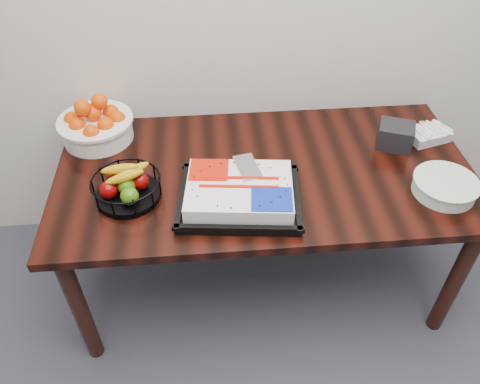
{
  "coord_description": "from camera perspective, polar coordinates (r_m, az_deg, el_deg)",
  "views": [
    {
      "loc": [
        -0.24,
        0.46,
        2.05
      ],
      "look_at": [
        -0.13,
        1.78,
        0.83
      ],
      "focal_mm": 35.0,
      "sensor_mm": 36.0,
      "label": 1
    }
  ],
  "objects": [
    {
      "name": "napkin_box",
      "position": [
        2.24,
        18.41,
        6.54
      ],
      "size": [
        0.19,
        0.18,
        0.11
      ],
      "primitive_type": "cube",
      "rotation": [
        0.0,
        0.0,
        -0.39
      ],
      "color": "black",
      "rests_on": "table"
    },
    {
      "name": "fruit_basket",
      "position": [
        1.91,
        -13.67,
        0.71
      ],
      "size": [
        0.28,
        0.28,
        0.15
      ],
      "color": "black",
      "rests_on": "table"
    },
    {
      "name": "fork_bag",
      "position": [
        2.36,
        21.99,
        6.54
      ],
      "size": [
        0.21,
        0.16,
        0.05
      ],
      "color": "silver",
      "rests_on": "table"
    },
    {
      "name": "table",
      "position": [
        2.09,
        2.96,
        0.96
      ],
      "size": [
        1.8,
        0.9,
        0.75
      ],
      "color": "black",
      "rests_on": "ground"
    },
    {
      "name": "cake_tray",
      "position": [
        1.85,
        -0.08,
        -0.17
      ],
      "size": [
        0.51,
        0.42,
        0.1
      ],
      "color": "black",
      "rests_on": "table"
    },
    {
      "name": "tangerine_bowl",
      "position": [
        2.25,
        -17.24,
        8.23
      ],
      "size": [
        0.34,
        0.34,
        0.22
      ],
      "color": "white",
      "rests_on": "table"
    },
    {
      "name": "plate_stack",
      "position": [
        2.07,
        23.7,
        0.62
      ],
      "size": [
        0.26,
        0.26,
        0.06
      ],
      "color": "white",
      "rests_on": "table"
    }
  ]
}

